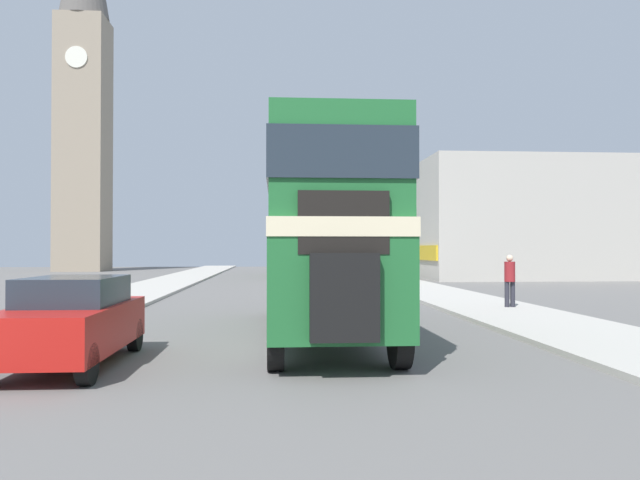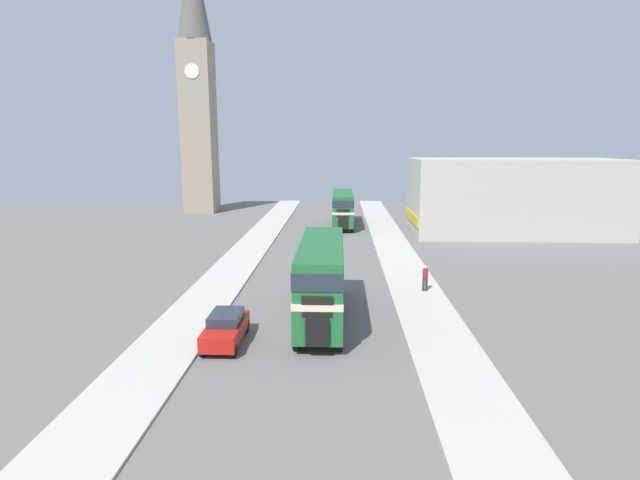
{
  "view_description": "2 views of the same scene",
  "coord_description": "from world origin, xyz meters",
  "px_view_note": "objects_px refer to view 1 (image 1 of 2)",
  "views": [
    {
      "loc": [
        -0.43,
        -12.39,
        2.04
      ],
      "look_at": [
        0.63,
        2.43,
        2.26
      ],
      "focal_mm": 35.0,
      "sensor_mm": 36.0,
      "label": 1
    },
    {
      "loc": [
        1.61,
        -24.4,
        9.79
      ],
      "look_at": [
        0.0,
        16.41,
        1.82
      ],
      "focal_mm": 28.0,
      "sensor_mm": 36.0,
      "label": 2
    }
  ],
  "objects_px": {
    "bus_distant": "(308,244)",
    "pedestrian_walking": "(510,277)",
    "car_parked_near": "(72,320)",
    "church_tower": "(84,67)",
    "double_decker_bus": "(320,225)"
  },
  "relations": [
    {
      "from": "double_decker_bus",
      "to": "church_tower",
      "type": "height_order",
      "value": "church_tower"
    },
    {
      "from": "bus_distant",
      "to": "car_parked_near",
      "type": "height_order",
      "value": "bus_distant"
    },
    {
      "from": "double_decker_bus",
      "to": "church_tower",
      "type": "distance_m",
      "value": 50.73
    },
    {
      "from": "pedestrian_walking",
      "to": "church_tower",
      "type": "height_order",
      "value": "church_tower"
    },
    {
      "from": "bus_distant",
      "to": "church_tower",
      "type": "xyz_separation_m",
      "value": [
        -20.22,
        11.86,
        16.56
      ]
    },
    {
      "from": "bus_distant",
      "to": "church_tower",
      "type": "bearing_deg",
      "value": 149.6
    },
    {
      "from": "double_decker_bus",
      "to": "car_parked_near",
      "type": "distance_m",
      "value": 6.15
    },
    {
      "from": "bus_distant",
      "to": "pedestrian_walking",
      "type": "height_order",
      "value": "bus_distant"
    },
    {
      "from": "pedestrian_walking",
      "to": "double_decker_bus",
      "type": "bearing_deg",
      "value": -141.37
    },
    {
      "from": "double_decker_bus",
      "to": "church_tower",
      "type": "xyz_separation_m",
      "value": [
        -18.85,
        44.17,
        16.34
      ]
    },
    {
      "from": "car_parked_near",
      "to": "pedestrian_walking",
      "type": "distance_m",
      "value": 14.43
    },
    {
      "from": "church_tower",
      "to": "bus_distant",
      "type": "bearing_deg",
      "value": -30.4
    },
    {
      "from": "pedestrian_walking",
      "to": "church_tower",
      "type": "distance_m",
      "value": 49.79
    },
    {
      "from": "bus_distant",
      "to": "double_decker_bus",
      "type": "bearing_deg",
      "value": -92.43
    },
    {
      "from": "double_decker_bus",
      "to": "church_tower",
      "type": "relative_size",
      "value": 0.29
    }
  ]
}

